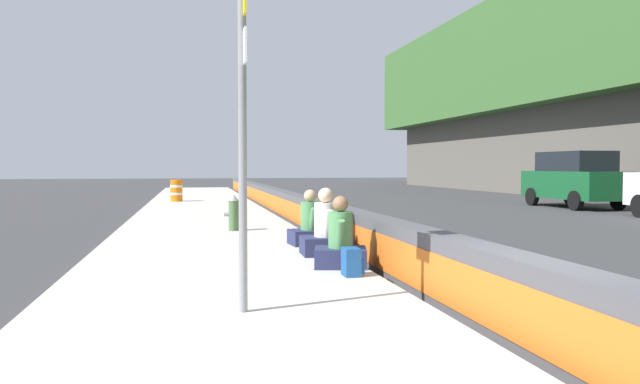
# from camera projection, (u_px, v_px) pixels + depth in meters

# --- Properties ---
(ground_plane) EXTENTS (160.00, 160.00, 0.00)m
(ground_plane) POSITION_uv_depth(u_px,v_px,m) (531.00, 350.00, 5.65)
(ground_plane) COLOR #353538
(ground_plane) RESTS_ON ground
(sidewalk_strip) EXTENTS (80.00, 4.40, 0.14)m
(sidewalk_strip) POSITION_uv_depth(u_px,v_px,m) (243.00, 361.00, 5.10)
(sidewalk_strip) COLOR #B5B2A8
(sidewalk_strip) RESTS_ON ground_plane
(jersey_barrier) EXTENTS (76.00, 0.45, 0.85)m
(jersey_barrier) POSITION_uv_depth(u_px,v_px,m) (532.00, 305.00, 5.63)
(jersey_barrier) COLOR #47474C
(jersey_barrier) RESTS_ON ground_plane
(route_sign_post) EXTENTS (0.44, 0.09, 3.60)m
(route_sign_post) POSITION_uv_depth(u_px,v_px,m) (243.00, 117.00, 6.47)
(route_sign_post) COLOR gray
(route_sign_post) RESTS_ON sidewalk_strip
(fire_hydrant) EXTENTS (0.26, 0.46, 0.88)m
(fire_hydrant) POSITION_uv_depth(u_px,v_px,m) (234.00, 212.00, 14.75)
(fire_hydrant) COLOR #47663D
(fire_hydrant) RESTS_ON sidewalk_strip
(seated_person_foreground) EXTENTS (0.83, 0.92, 1.10)m
(seated_person_foreground) POSITION_uv_depth(u_px,v_px,m) (340.00, 245.00, 9.45)
(seated_person_foreground) COLOR #23284C
(seated_person_foreground) RESTS_ON sidewalk_strip
(seated_person_middle) EXTENTS (0.75, 0.87, 1.18)m
(seated_person_middle) POSITION_uv_depth(u_px,v_px,m) (326.00, 234.00, 10.76)
(seated_person_middle) COLOR #23284C
(seated_person_middle) RESTS_ON sidewalk_strip
(seated_person_rear) EXTENTS (0.74, 0.84, 1.09)m
(seated_person_rear) POSITION_uv_depth(u_px,v_px,m) (310.00, 227.00, 12.14)
(seated_person_rear) COLOR #23284C
(seated_person_rear) RESTS_ON sidewalk_strip
(backpack) EXTENTS (0.32, 0.28, 0.40)m
(backpack) POSITION_uv_depth(u_px,v_px,m) (352.00, 262.00, 8.67)
(backpack) COLOR navy
(backpack) RESTS_ON sidewalk_strip
(construction_barrel) EXTENTS (0.54, 0.54, 0.95)m
(construction_barrel) POSITION_uv_depth(u_px,v_px,m) (176.00, 190.00, 26.94)
(construction_barrel) COLOR orange
(construction_barrel) RESTS_ON sidewalk_strip
(parked_car_fourth) EXTENTS (4.81, 2.09, 2.28)m
(parked_car_fourth) POSITION_uv_depth(u_px,v_px,m) (574.00, 179.00, 24.90)
(parked_car_fourth) COLOR #145128
(parked_car_fourth) RESTS_ON ground_plane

